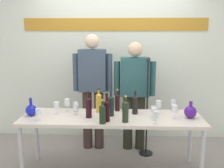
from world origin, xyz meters
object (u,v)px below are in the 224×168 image
object	(u,v)px
presenter_right	(135,89)
wine_glass_right_0	(156,115)
presenter_left	(93,85)
wine_glass_right_3	(175,109)
wine_bottle_6	(99,102)
display_table	(111,121)
wine_glass_left_0	(38,112)
wine_bottle_3	(125,111)
wine_bottle_2	(102,113)
wine_glass_right_2	(159,104)
wine_bottle_7	(107,110)
wine_glass_right_4	(154,112)
wine_glass_left_1	(67,102)
wine_glass_left_3	(76,105)
wine_glass_left_4	(56,105)
wine_glass_left_2	(76,107)
decanter_blue_right	(190,112)
wine_bottle_1	(89,107)
wine_glass_right_1	(173,103)
decanter_blue_left	(31,110)
wine_bottle_4	(135,104)
wine_bottle_0	(117,102)
wine_bottle_5	(111,105)
wine_glass_right_5	(153,110)
microphone_stand	(147,124)

from	to	relation	value
presenter_right	wine_glass_right_0	world-z (taller)	presenter_right
presenter_left	wine_glass_right_3	size ratio (longest dim) A/B	10.33
wine_bottle_6	wine_glass_right_3	world-z (taller)	wine_bottle_6
display_table	wine_glass_left_0	bearing A→B (deg)	-167.71
wine_bottle_3	wine_glass_right_3	distance (m)	0.61
wine_bottle_3	wine_glass_right_0	size ratio (longest dim) A/B	2.00
wine_bottle_2	wine_glass_right_2	distance (m)	0.79
wine_bottle_2	wine_bottle_7	distance (m)	0.09
wine_bottle_7	wine_glass_right_4	distance (m)	0.56
wine_glass_left_1	wine_glass_left_3	xyz separation A→B (m)	(0.12, -0.02, -0.03)
wine_glass_left_4	wine_glass_left_2	bearing A→B (deg)	-3.41
decanter_blue_right	wine_bottle_1	bearing A→B (deg)	-178.00
wine_glass_right_3	wine_glass_right_1	bearing A→B (deg)	82.54
decanter_blue_left	wine_glass_left_1	distance (m)	0.46
wine_glass_left_2	wine_bottle_4	bearing A→B (deg)	5.24
wine_bottle_1	wine_bottle_7	xyz separation A→B (m)	(0.23, -0.12, 0.00)
display_table	presenter_right	size ratio (longest dim) A/B	1.37
wine_bottle_0	wine_glass_right_3	distance (m)	0.75
presenter_right	wine_glass_right_3	size ratio (longest dim) A/B	9.67
wine_bottle_5	wine_glass_left_0	size ratio (longest dim) A/B	2.10
wine_glass_right_1	wine_bottle_5	bearing A→B (deg)	-163.47
wine_bottle_0	wine_glass_left_0	xyz separation A→B (m)	(-0.92, -0.43, -0.02)
wine_bottle_5	wine_bottle_6	bearing A→B (deg)	137.18
decanter_blue_right	wine_bottle_1	size ratio (longest dim) A/B	0.64
wine_glass_left_1	wine_glass_right_5	xyz separation A→B (m)	(1.10, -0.21, -0.02)
decanter_blue_left	wine_glass_left_3	world-z (taller)	decanter_blue_left
wine_bottle_6	wine_glass_left_3	xyz separation A→B (m)	(-0.30, -0.01, -0.04)
wine_glass_left_1	wine_glass_left_4	xyz separation A→B (m)	(-0.11, -0.13, -0.01)
wine_glass_left_1	wine_glass_right_2	size ratio (longest dim) A/B	0.98
display_table	wine_glass_left_4	size ratio (longest dim) A/B	14.07
decanter_blue_right	wine_glass_left_4	xyz separation A→B (m)	(-1.66, 0.08, 0.04)
display_table	wine_glass_right_1	distance (m)	0.86
decanter_blue_left	wine_glass_right_2	xyz separation A→B (m)	(1.59, 0.15, 0.05)
presenter_right	wine_glass_right_5	world-z (taller)	presenter_right
wine_glass_left_3	wine_glass_right_3	distance (m)	1.25
wine_bottle_7	wine_glass_left_0	bearing A→B (deg)	-179.40
wine_bottle_4	wine_glass_right_5	distance (m)	0.26
decanter_blue_right	wine_bottle_7	world-z (taller)	wine_bottle_7
wine_bottle_3	wine_bottle_6	world-z (taller)	same
decanter_blue_left	wine_glass_right_0	xyz separation A→B (m)	(1.51, -0.25, 0.04)
wine_glass_left_0	wine_glass_right_3	world-z (taller)	wine_glass_right_3
wine_glass_left_0	wine_glass_right_0	world-z (taller)	wine_glass_right_0
wine_glass_left_0	wine_glass_right_5	bearing A→B (deg)	7.13
wine_bottle_0	microphone_stand	world-z (taller)	microphone_stand
wine_bottle_4	wine_glass_left_0	world-z (taller)	wine_bottle_4
wine_bottle_3	wine_glass_right_3	size ratio (longest dim) A/B	1.86
wine_bottle_4	wine_glass_right_1	bearing A→B (deg)	16.14
wine_bottle_3	wine_glass_left_4	distance (m)	0.91
wine_bottle_4	wine_glass_right_4	distance (m)	0.32
wine_bottle_5	wine_glass_left_2	world-z (taller)	wine_bottle_5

